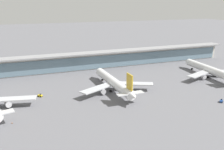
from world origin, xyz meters
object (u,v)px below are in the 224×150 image
at_px(airliner_centre_stand, 114,83).
at_px(service_truck_near_nose_red, 98,87).
at_px(service_truck_mid_apron_blue, 221,101).
at_px(safety_cone_delta, 12,123).
at_px(airliner_right_stand, 210,70).
at_px(service_truck_on_taxiway_yellow, 40,95).

distance_m(airliner_centre_stand, service_truck_near_nose_red, 13.05).
xyz_separation_m(service_truck_mid_apron_blue, safety_cone_delta, (-116.67, 16.63, -0.56)).
xyz_separation_m(airliner_right_stand, service_truck_near_nose_red, (-91.75, 6.77, -4.77)).
height_order(service_truck_mid_apron_blue, service_truck_on_taxiway_yellow, same).
distance_m(service_truck_mid_apron_blue, service_truck_on_taxiway_yellow, 111.10).
xyz_separation_m(airliner_centre_stand, airliner_right_stand, (83.29, 1.95, 0.00)).
height_order(airliner_right_stand, service_truck_on_taxiway_yellow, airliner_right_stand).
bearing_deg(safety_cone_delta, service_truck_mid_apron_blue, -8.11).
relative_size(service_truck_mid_apron_blue, safety_cone_delta, 4.73).
bearing_deg(airliner_centre_stand, safety_cone_delta, -158.13).
xyz_separation_m(airliner_right_stand, service_truck_on_taxiway_yellow, (-131.16, 4.49, -4.77)).
xyz_separation_m(airliner_right_stand, service_truck_mid_apron_blue, (-31.51, -44.63, -4.77)).
distance_m(service_truck_near_nose_red, service_truck_on_taxiway_yellow, 39.47).
bearing_deg(service_truck_on_taxiway_yellow, airliner_centre_stand, -7.67).
height_order(service_truck_near_nose_red, service_truck_on_taxiway_yellow, same).
relative_size(airliner_centre_stand, airliner_right_stand, 1.00).
bearing_deg(airliner_centre_stand, airliner_right_stand, 1.34).
height_order(airliner_right_stand, service_truck_near_nose_red, airliner_right_stand).
bearing_deg(airliner_right_stand, service_truck_on_taxiway_yellow, 178.04).
xyz_separation_m(service_truck_near_nose_red, safety_cone_delta, (-56.42, -34.76, -0.56)).
distance_m(service_truck_on_taxiway_yellow, safety_cone_delta, 36.68).
distance_m(service_truck_mid_apron_blue, safety_cone_delta, 117.85).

